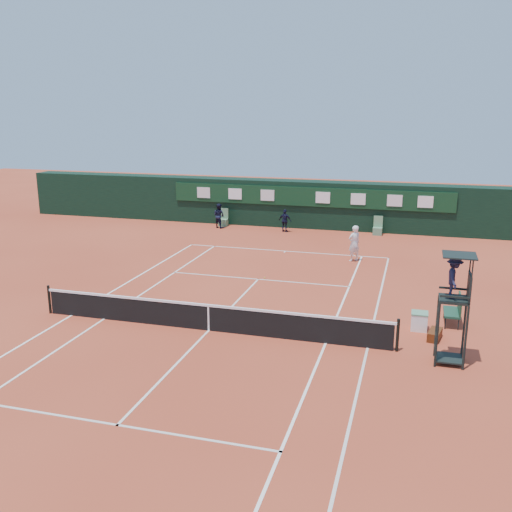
{
  "coord_description": "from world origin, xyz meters",
  "views": [
    {
      "loc": [
        6.69,
        -17.47,
        7.54
      ],
      "look_at": [
        0.01,
        6.0,
        1.2
      ],
      "focal_mm": 40.0,
      "sensor_mm": 36.0,
      "label": 1
    }
  ],
  "objects_px": {
    "player_bench": "(455,309)",
    "umpire_chair": "(455,286)",
    "tennis_net": "(209,317)",
    "cooler": "(419,321)",
    "player": "(354,243)"
  },
  "relations": [
    {
      "from": "umpire_chair",
      "to": "player",
      "type": "xyz_separation_m",
      "value": [
        -4.15,
        11.29,
        -1.54
      ]
    },
    {
      "from": "tennis_net",
      "to": "player",
      "type": "bearing_deg",
      "value": 70.75
    },
    {
      "from": "umpire_chair",
      "to": "cooler",
      "type": "xyz_separation_m",
      "value": [
        -0.88,
        2.53,
        -2.13
      ]
    },
    {
      "from": "player_bench",
      "to": "umpire_chair",
      "type": "bearing_deg",
      "value": -95.72
    },
    {
      "from": "cooler",
      "to": "player_bench",
      "type": "bearing_deg",
      "value": 35.58
    },
    {
      "from": "tennis_net",
      "to": "player_bench",
      "type": "bearing_deg",
      "value": 19.71
    },
    {
      "from": "umpire_chair",
      "to": "player",
      "type": "height_order",
      "value": "umpire_chair"
    },
    {
      "from": "cooler",
      "to": "player",
      "type": "bearing_deg",
      "value": 110.49
    },
    {
      "from": "umpire_chair",
      "to": "cooler",
      "type": "relative_size",
      "value": 5.3
    },
    {
      "from": "umpire_chair",
      "to": "player_bench",
      "type": "height_order",
      "value": "umpire_chair"
    },
    {
      "from": "player",
      "to": "umpire_chair",
      "type": "bearing_deg",
      "value": 66.11
    },
    {
      "from": "tennis_net",
      "to": "player_bench",
      "type": "height_order",
      "value": "same"
    },
    {
      "from": "umpire_chair",
      "to": "player_bench",
      "type": "relative_size",
      "value": 2.85
    },
    {
      "from": "cooler",
      "to": "tennis_net",
      "type": "bearing_deg",
      "value": -163.47
    },
    {
      "from": "tennis_net",
      "to": "player",
      "type": "distance_m",
      "value": 11.51
    }
  ]
}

